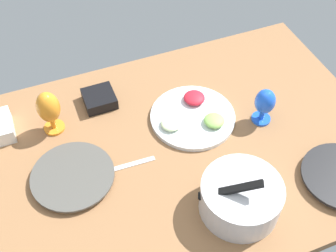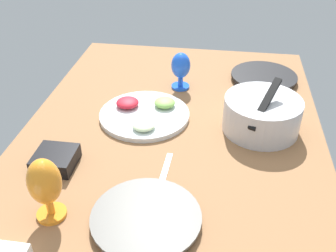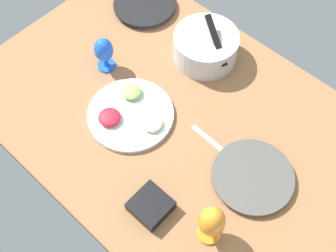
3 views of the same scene
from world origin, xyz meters
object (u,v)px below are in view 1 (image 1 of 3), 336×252
square_bowl_black (99,98)px  hurricane_glass_blue (265,103)px  mixing_bowl (241,197)px  fruit_platter (193,116)px  dinner_plate_right (73,177)px  hurricane_glass_orange (49,109)px

square_bowl_black → hurricane_glass_blue: bearing=150.3°
mixing_bowl → square_bowl_black: 69.38cm
fruit_platter → hurricane_glass_blue: size_ratio=2.14×
mixing_bowl → dinner_plate_right: bearing=-32.9°
mixing_bowl → hurricane_glass_orange: bearing=-48.8°
hurricane_glass_blue → hurricane_glass_orange: size_ratio=0.83×
dinner_plate_right → fruit_platter: bearing=-168.1°
fruit_platter → square_bowl_black: bearing=-34.3°
dinner_plate_right → fruit_platter: fruit_platter is taller
fruit_platter → hurricane_glass_orange: hurricane_glass_orange is taller
mixing_bowl → fruit_platter: (-1.93, -41.39, -5.05)cm
dinner_plate_right → hurricane_glass_orange: bearing=-87.1°
hurricane_glass_orange → square_bowl_black: (-19.71, -6.64, -8.33)cm
square_bowl_black → dinner_plate_right: bearing=59.9°
dinner_plate_right → mixing_bowl: bearing=147.1°
fruit_platter → mixing_bowl: bearing=87.3°
dinner_plate_right → mixing_bowl: mixing_bowl is taller
dinner_plate_right → hurricane_glass_blue: hurricane_glass_blue is taller
fruit_platter → hurricane_glass_blue: 27.42cm
hurricane_glass_blue → square_bowl_black: bearing=-29.7°
mixing_bowl → fruit_platter: bearing=-92.7°
mixing_bowl → hurricane_glass_blue: bearing=-130.0°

